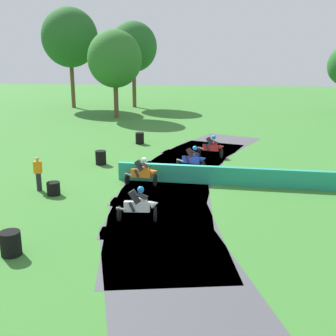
{
  "coord_description": "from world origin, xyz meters",
  "views": [
    {
      "loc": [
        2.2,
        -20.15,
        6.39
      ],
      "look_at": [
        0.01,
        -0.66,
        0.9
      ],
      "focal_mm": 45.19,
      "sensor_mm": 36.0,
      "label": 1
    }
  ],
  "objects_px": {
    "motorcycle_chase_blue": "(193,159)",
    "motorcycle_trailing_orange": "(143,172)",
    "motorcycle_lead_red": "(212,147)",
    "motorcycle_fourth_white": "(139,205)",
    "tire_stack_mid_a": "(101,158)",
    "tire_stack_far": "(11,243)",
    "track_marshal": "(38,174)",
    "tire_stack_near": "(140,138)",
    "tire_stack_mid_b": "(54,189)"
  },
  "relations": [
    {
      "from": "motorcycle_chase_blue",
      "to": "motorcycle_trailing_orange",
      "type": "height_order",
      "value": "motorcycle_trailing_orange"
    },
    {
      "from": "motorcycle_lead_red",
      "to": "motorcycle_chase_blue",
      "type": "relative_size",
      "value": 1.0
    },
    {
      "from": "motorcycle_fourth_white",
      "to": "tire_stack_mid_a",
      "type": "distance_m",
      "value": 8.86
    },
    {
      "from": "tire_stack_far",
      "to": "track_marshal",
      "type": "bearing_deg",
      "value": 105.16
    },
    {
      "from": "motorcycle_chase_blue",
      "to": "motorcycle_fourth_white",
      "type": "height_order",
      "value": "motorcycle_fourth_white"
    },
    {
      "from": "tire_stack_near",
      "to": "motorcycle_trailing_orange",
      "type": "bearing_deg",
      "value": -79.04
    },
    {
      "from": "tire_stack_far",
      "to": "motorcycle_lead_red",
      "type": "bearing_deg",
      "value": 65.49
    },
    {
      "from": "motorcycle_fourth_white",
      "to": "tire_stack_near",
      "type": "distance_m",
      "value": 14.0
    },
    {
      "from": "tire_stack_mid_a",
      "to": "track_marshal",
      "type": "distance_m",
      "value": 5.23
    },
    {
      "from": "motorcycle_chase_blue",
      "to": "tire_stack_near",
      "type": "xyz_separation_m",
      "value": [
        -4.08,
        6.36,
        -0.23
      ]
    },
    {
      "from": "motorcycle_lead_red",
      "to": "tire_stack_mid_b",
      "type": "bearing_deg",
      "value": -131.79
    },
    {
      "from": "motorcycle_chase_blue",
      "to": "tire_stack_mid_a",
      "type": "relative_size",
      "value": 2.15
    },
    {
      "from": "motorcycle_chase_blue",
      "to": "tire_stack_near",
      "type": "distance_m",
      "value": 7.56
    },
    {
      "from": "motorcycle_fourth_white",
      "to": "tire_stack_far",
      "type": "height_order",
      "value": "motorcycle_fourth_white"
    },
    {
      "from": "motorcycle_lead_red",
      "to": "tire_stack_mid_b",
      "type": "distance_m",
      "value": 10.64
    },
    {
      "from": "motorcycle_lead_red",
      "to": "tire_stack_mid_b",
      "type": "relative_size",
      "value": 2.86
    },
    {
      "from": "motorcycle_trailing_orange",
      "to": "tire_stack_mid_a",
      "type": "relative_size",
      "value": 2.13
    },
    {
      "from": "motorcycle_lead_red",
      "to": "motorcycle_fourth_white",
      "type": "relative_size",
      "value": 1.02
    },
    {
      "from": "motorcycle_chase_blue",
      "to": "tire_stack_far",
      "type": "relative_size",
      "value": 2.15
    },
    {
      "from": "motorcycle_chase_blue",
      "to": "tire_stack_far",
      "type": "distance_m",
      "value": 11.89
    },
    {
      "from": "tire_stack_mid_b",
      "to": "tire_stack_far",
      "type": "bearing_deg",
      "value": -81.97
    },
    {
      "from": "motorcycle_fourth_white",
      "to": "tire_stack_mid_a",
      "type": "relative_size",
      "value": 2.1
    },
    {
      "from": "tire_stack_mid_a",
      "to": "tire_stack_far",
      "type": "xyz_separation_m",
      "value": [
        0.08,
        -11.28,
        0.0
      ]
    },
    {
      "from": "motorcycle_chase_blue",
      "to": "track_marshal",
      "type": "distance_m",
      "value": 8.2
    },
    {
      "from": "motorcycle_trailing_orange",
      "to": "tire_stack_near",
      "type": "distance_m",
      "value": 9.49
    },
    {
      "from": "motorcycle_chase_blue",
      "to": "track_marshal",
      "type": "relative_size",
      "value": 1.05
    },
    {
      "from": "motorcycle_lead_red",
      "to": "motorcycle_trailing_orange",
      "type": "bearing_deg",
      "value": -118.57
    },
    {
      "from": "tire_stack_mid_a",
      "to": "tire_stack_far",
      "type": "relative_size",
      "value": 1.0
    },
    {
      "from": "tire_stack_mid_a",
      "to": "tire_stack_mid_b",
      "type": "distance_m",
      "value": 5.51
    },
    {
      "from": "tire_stack_mid_a",
      "to": "tire_stack_far",
      "type": "distance_m",
      "value": 11.28
    },
    {
      "from": "track_marshal",
      "to": "tire_stack_near",
      "type": "bearing_deg",
      "value": 74.87
    },
    {
      "from": "motorcycle_trailing_orange",
      "to": "tire_stack_far",
      "type": "relative_size",
      "value": 2.13
    },
    {
      "from": "motorcycle_trailing_orange",
      "to": "tire_stack_near",
      "type": "height_order",
      "value": "motorcycle_trailing_orange"
    },
    {
      "from": "motorcycle_lead_red",
      "to": "motorcycle_fourth_white",
      "type": "bearing_deg",
      "value": -104.21
    },
    {
      "from": "motorcycle_chase_blue",
      "to": "motorcycle_trailing_orange",
      "type": "relative_size",
      "value": 1.01
    },
    {
      "from": "track_marshal",
      "to": "motorcycle_lead_red",
      "type": "bearing_deg",
      "value": 42.9
    },
    {
      "from": "tire_stack_mid_a",
      "to": "tire_stack_mid_b",
      "type": "relative_size",
      "value": 1.33
    },
    {
      "from": "motorcycle_lead_red",
      "to": "tire_stack_far",
      "type": "distance_m",
      "value": 15.11
    },
    {
      "from": "motorcycle_trailing_orange",
      "to": "track_marshal",
      "type": "distance_m",
      "value": 4.9
    },
    {
      "from": "tire_stack_near",
      "to": "motorcycle_chase_blue",
      "type": "bearing_deg",
      "value": -57.35
    },
    {
      "from": "tire_stack_mid_a",
      "to": "track_marshal",
      "type": "bearing_deg",
      "value": -108.23
    },
    {
      "from": "motorcycle_lead_red",
      "to": "tire_stack_mid_b",
      "type": "height_order",
      "value": "motorcycle_lead_red"
    },
    {
      "from": "motorcycle_lead_red",
      "to": "track_marshal",
      "type": "bearing_deg",
      "value": -137.1
    },
    {
      "from": "motorcycle_trailing_orange",
      "to": "motorcycle_fourth_white",
      "type": "relative_size",
      "value": 1.01
    },
    {
      "from": "tire_stack_near",
      "to": "tire_stack_mid_a",
      "type": "height_order",
      "value": "same"
    },
    {
      "from": "tire_stack_far",
      "to": "tire_stack_near",
      "type": "bearing_deg",
      "value": 86.05
    },
    {
      "from": "tire_stack_mid_b",
      "to": "track_marshal",
      "type": "distance_m",
      "value": 1.15
    },
    {
      "from": "motorcycle_chase_blue",
      "to": "tire_stack_far",
      "type": "xyz_separation_m",
      "value": [
        -5.25,
        -10.66,
        -0.23
      ]
    },
    {
      "from": "motorcycle_trailing_orange",
      "to": "tire_stack_mid_a",
      "type": "bearing_deg",
      "value": 130.61
    },
    {
      "from": "tire_stack_near",
      "to": "tire_stack_mid_a",
      "type": "relative_size",
      "value": 1.0
    }
  ]
}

